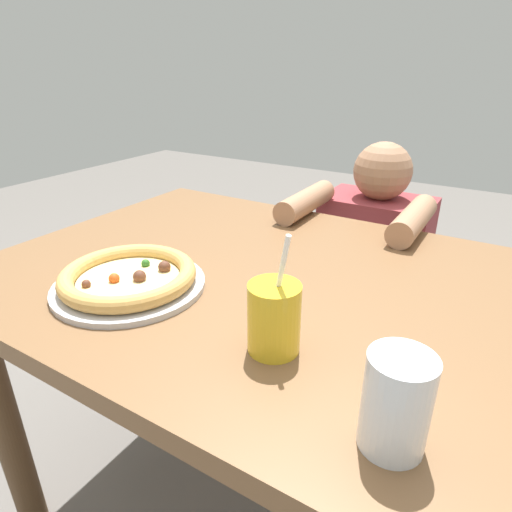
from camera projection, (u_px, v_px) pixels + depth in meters
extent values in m
plane|color=#66605B|center=(261.00, 507.00, 1.24)|extent=(8.00, 8.00, 0.00)
cube|color=brown|center=(263.00, 281.00, 0.94)|extent=(1.21, 0.88, 0.04)
cylinder|color=brown|center=(5.00, 422.00, 1.07)|extent=(0.07, 0.07, 0.71)
cylinder|color=brown|center=(191.00, 298.00, 1.62)|extent=(0.07, 0.07, 0.71)
cylinder|color=brown|center=(506.00, 403.00, 1.12)|extent=(0.07, 0.07, 0.71)
cylinder|color=#B7B7BC|center=(130.00, 285.00, 0.87)|extent=(0.30, 0.30, 0.01)
cylinder|color=#EFD68C|center=(129.00, 280.00, 0.86)|extent=(0.20, 0.20, 0.01)
torus|color=tan|center=(128.00, 275.00, 0.86)|extent=(0.27, 0.27, 0.03)
sphere|color=#2D6623|center=(146.00, 263.00, 0.91)|extent=(0.02, 0.02, 0.02)
sphere|color=brown|center=(164.00, 267.00, 0.89)|extent=(0.03, 0.03, 0.03)
sphere|color=#BF4C19|center=(114.00, 278.00, 0.85)|extent=(0.02, 0.02, 0.02)
sphere|color=brown|center=(86.00, 284.00, 0.83)|extent=(0.02, 0.02, 0.02)
sphere|color=brown|center=(140.00, 277.00, 0.85)|extent=(0.03, 0.03, 0.03)
cylinder|color=gold|center=(274.00, 318.00, 0.66)|extent=(0.08, 0.08, 0.11)
cylinder|color=white|center=(283.00, 266.00, 0.62)|extent=(0.03, 0.02, 0.10)
cylinder|color=silver|center=(396.00, 403.00, 0.49)|extent=(0.08, 0.08, 0.12)
cube|color=white|center=(398.00, 380.00, 0.47)|extent=(0.03, 0.03, 0.02)
cube|color=white|center=(396.00, 375.00, 0.48)|extent=(0.03, 0.03, 0.03)
cube|color=white|center=(400.00, 369.00, 0.48)|extent=(0.03, 0.03, 0.02)
cylinder|color=#333847|center=(363.00, 336.00, 1.63)|extent=(0.28, 0.28, 0.45)
cube|color=maroon|center=(374.00, 242.00, 1.47)|extent=(0.35, 0.22, 0.31)
sphere|color=#A37556|center=(383.00, 171.00, 1.37)|extent=(0.18, 0.18, 0.18)
cylinder|color=#A37556|center=(306.00, 202.00, 1.29)|extent=(0.07, 0.28, 0.07)
cylinder|color=#A37556|center=(413.00, 220.00, 1.14)|extent=(0.07, 0.28, 0.07)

